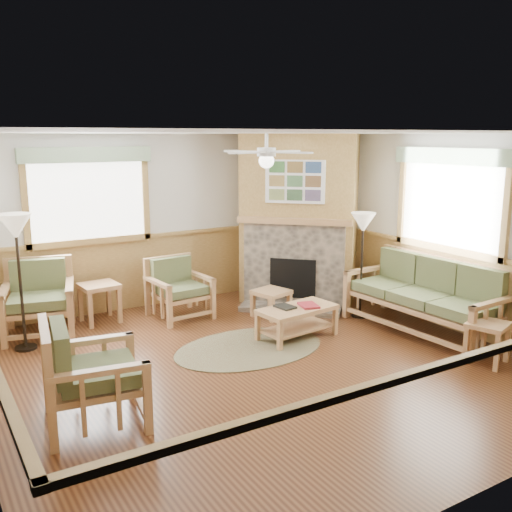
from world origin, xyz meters
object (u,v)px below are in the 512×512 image
coffee_table (297,322)px  armchair_back_left (38,299)px  end_table_sofa (487,343)px  sofa (423,296)px  floor_lamp_right (362,265)px  armchair_left (94,373)px  armchair_back_right (180,289)px  end_table_chairs (100,303)px  floor_lamp_left (20,283)px  footstool (271,303)px

coffee_table → armchair_back_left: bearing=140.4°
end_table_sofa → coffee_table: bearing=127.1°
sofa → floor_lamp_right: 1.04m
sofa → armchair_left: bearing=-90.8°
sofa → coffee_table: 1.78m
armchair_back_right → floor_lamp_right: (2.33, -1.37, 0.35)m
armchair_back_right → floor_lamp_right: 2.72m
end_table_sofa → end_table_chairs: bearing=131.7°
armchair_back_right → floor_lamp_right: bearing=-35.2°
armchair_back_left → armchair_left: size_ratio=1.01×
armchair_left → floor_lamp_left: 2.40m
footstool → end_table_chairs: bearing=154.5°
sofa → footstool: sofa is taller
armchair_back_right → armchair_left: size_ratio=0.88×
sofa → coffee_table: bearing=-116.8°
end_table_chairs → floor_lamp_right: floor_lamp_right is taller
footstool → floor_lamp_left: floor_lamp_left is taller
floor_lamp_left → floor_lamp_right: (4.54, -1.20, -0.08)m
armchair_back_left → floor_lamp_left: (-0.27, -0.44, 0.37)m
armchair_left → floor_lamp_left: bearing=14.4°
footstool → floor_lamp_left: size_ratio=0.27×
floor_lamp_right → armchair_back_right: bearing=149.4°
floor_lamp_left → coffee_table: bearing=-24.6°
footstool → armchair_back_left: bearing=163.2°
end_table_sofa → footstool: size_ratio=1.07×
armchair_left → floor_lamp_right: bearing=-66.2°
armchair_back_right → floor_lamp_left: bearing=179.9°
armchair_left → floor_lamp_left: size_ratio=0.57×
floor_lamp_right → coffee_table: bearing=-169.0°
sofa → armchair_back_left: bearing=-123.1°
sofa → end_table_sofa: size_ratio=4.39×
end_table_chairs → floor_lamp_left: size_ratio=0.33×
armchair_left → footstool: armchair_left is taller
end_table_chairs → end_table_sofa: end_table_chairs is taller
end_table_sofa → floor_lamp_left: bearing=144.1°
footstool → floor_lamp_right: floor_lamp_right is taller
sofa → armchair_back_right: 3.49m
footstool → armchair_back_right: bearing=150.1°
footstool → end_table_sofa: bearing=-66.7°
end_table_chairs → footstool: bearing=-25.5°
armchair_left → footstool: (3.17, 1.86, -0.30)m
sofa → coffee_table: size_ratio=2.07×
floor_lamp_left → floor_lamp_right: floor_lamp_left is taller
sofa → armchair_back_right: bearing=-135.3°
end_table_chairs → coffee_table: bearing=-44.6°
floor_lamp_left → floor_lamp_right: 4.70m
sofa → end_table_sofa: 1.23m
end_table_chairs → armchair_back_left: bearing=-171.2°
coffee_table → footstool: coffee_table is taller
armchair_left → end_table_chairs: bearing=-8.3°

